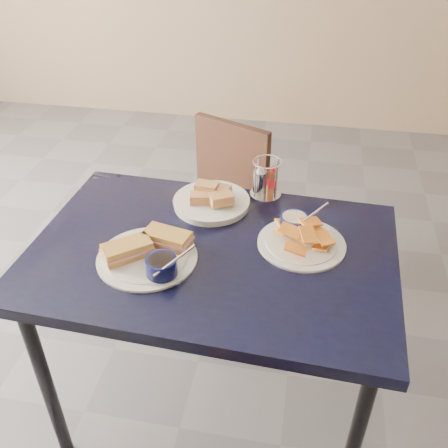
% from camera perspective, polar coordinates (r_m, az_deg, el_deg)
% --- Properties ---
extents(ground, '(6.00, 6.00, 0.00)m').
position_cam_1_polar(ground, '(2.18, -2.96, -15.41)').
color(ground, '#57575C').
rests_on(ground, ground).
extents(dining_table, '(1.13, 0.78, 0.75)m').
position_cam_1_polar(dining_table, '(1.56, -1.36, -5.06)').
color(dining_table, black).
rests_on(dining_table, ground).
extents(chair_far, '(0.49, 0.49, 0.80)m').
position_cam_1_polar(chair_far, '(2.30, -1.05, 3.11)').
color(chair_far, black).
rests_on(chair_far, ground).
extents(sandwich_plate, '(0.31, 0.30, 0.12)m').
position_cam_1_polar(sandwich_plate, '(1.48, -8.46, -3.28)').
color(sandwich_plate, white).
rests_on(sandwich_plate, dining_table).
extents(plantain_plate, '(0.27, 0.27, 0.12)m').
position_cam_1_polar(plantain_plate, '(1.55, 8.60, -1.28)').
color(plantain_plate, white).
rests_on(plantain_plate, dining_table).
extents(bread_basket, '(0.26, 0.26, 0.07)m').
position_cam_1_polar(bread_basket, '(1.70, -1.42, 2.71)').
color(bread_basket, white).
rests_on(bread_basket, dining_table).
extents(condiment_caddy, '(0.11, 0.11, 0.14)m').
position_cam_1_polar(condiment_caddy, '(1.74, 4.68, 4.96)').
color(condiment_caddy, silver).
rests_on(condiment_caddy, dining_table).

